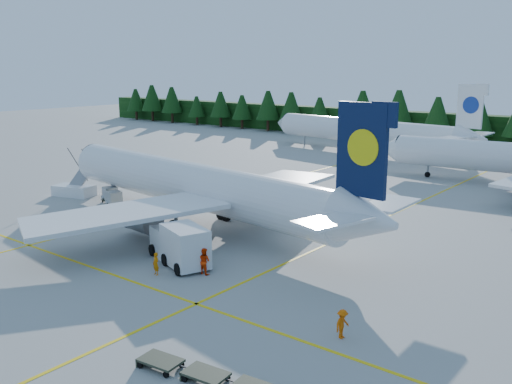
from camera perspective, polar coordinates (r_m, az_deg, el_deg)
The scene contains 14 objects.
ground at distance 45.75m, azimuth -6.14°, elevation -6.85°, with size 320.00×320.00×0.00m, color #9D9D98.
taxi_stripe_a at distance 69.04m, azimuth -2.85°, elevation -0.17°, with size 0.25×120.00×0.01m, color yellow.
taxi_stripe_b at distance 58.22m, azimuth 12.17°, elevation -2.83°, with size 0.25×120.00×0.01m, color yellow.
taxi_stripe_cross at distance 41.96m, azimuth -11.94°, elevation -8.86°, with size 80.00×0.25×0.01m, color yellow.
treeline_hedge at distance 117.32m, azimuth 23.21°, elevation 5.54°, with size 220.00×4.00×6.00m, color black.
airliner_navy at distance 56.30m, azimuth -7.11°, elevation 0.81°, with size 43.36×35.48×12.64m.
airliner_far_left at distance 104.28m, azimuth 10.06°, elevation 6.12°, with size 42.76×10.30×12.49m.
airstairs at distance 71.40m, azimuth -17.57°, elevation 0.44°, with size 5.28×7.17×4.29m.
service_truck at distance 44.97m, azimuth -7.73°, elevation -5.11°, with size 7.03×4.56×3.19m.
dolly_train at distance 28.63m, azimuth -2.63°, elevation -18.34°, with size 10.41×3.06×0.13m.
uld_pair at distance 64.92m, azimuth -14.18°, elevation -0.42°, with size 4.65×3.25×1.54m.
crew_a at distance 42.90m, azimuth -9.98°, elevation -7.09°, with size 0.62×0.41×1.70m, color orange.
crew_b at distance 42.57m, azimuth -5.21°, elevation -6.89°, with size 0.98×0.76×2.01m, color #FF3505.
crew_c at distance 33.33m, azimuth 8.63°, elevation -12.92°, with size 0.71×0.48×1.71m, color #E25704.
Camera 1 is at (30.44, -30.66, 15.05)m, focal length 40.00 mm.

